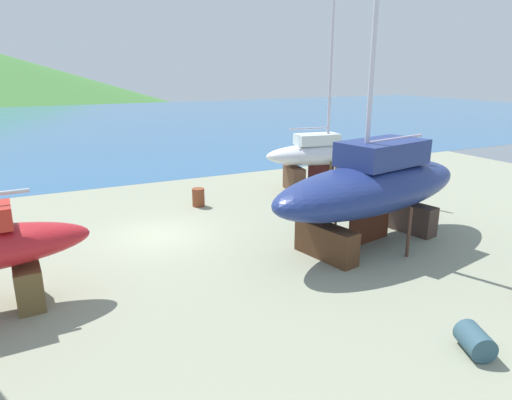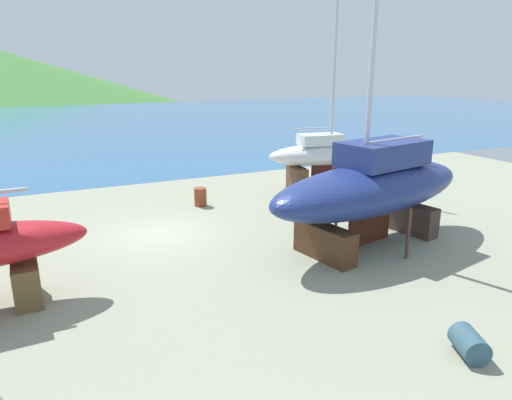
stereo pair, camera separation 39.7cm
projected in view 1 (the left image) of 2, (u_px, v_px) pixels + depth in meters
The scene contains 6 objects.
ground_plane at pixel (192, 277), 14.62m from camera, with size 52.73×52.73×0.00m, color gray.
sea_water at pixel (68, 125), 54.71m from camera, with size 167.53×66.74×0.01m, color #326293.
sailboat_small_center at pixel (373, 186), 16.95m from camera, with size 9.86×4.91×15.16m.
sailboat_mid_port at pixel (321, 155), 25.16m from camera, with size 6.73×3.08×10.80m.
barrel_rust_far at pixel (198, 197), 22.13m from camera, with size 0.60×0.60×0.88m, color brown.
barrel_tar_black at pixel (475, 341), 10.65m from camera, with size 0.63×0.63×0.91m, color #315260.
Camera 1 is at (-4.08, -17.11, 6.44)m, focal length 31.91 mm.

